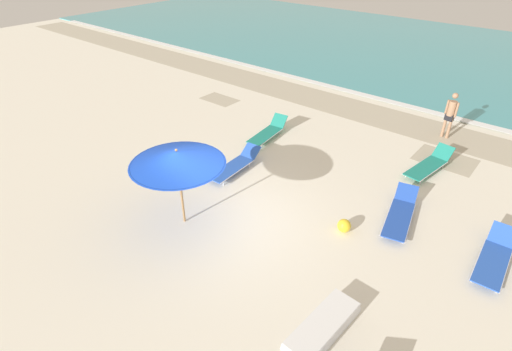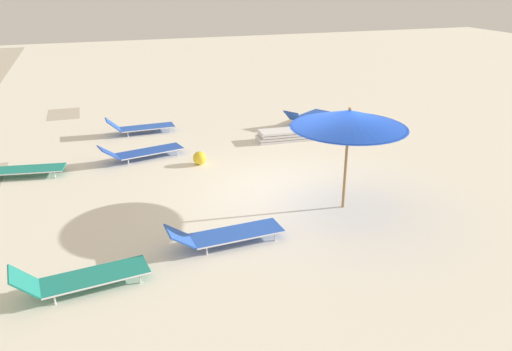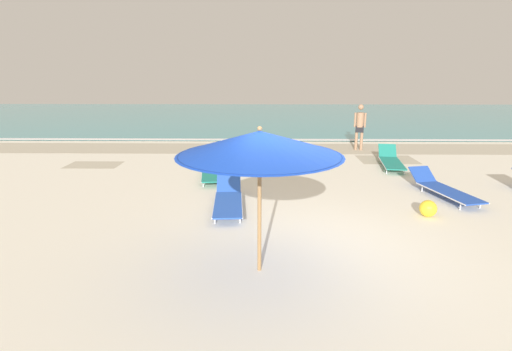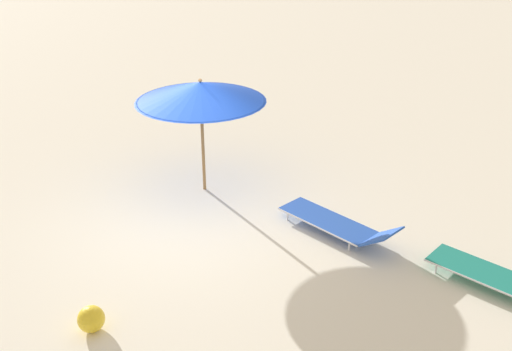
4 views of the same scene
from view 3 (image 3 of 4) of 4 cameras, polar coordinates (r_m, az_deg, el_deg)
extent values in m
cube|color=silver|center=(7.08, 8.07, -11.25)|extent=(60.00, 60.00, 0.16)
cube|color=#B8AE96|center=(15.92, 4.05, 3.86)|extent=(57.00, 2.20, 0.00)
cube|color=#B8AE96|center=(14.16, -22.17, 1.42)|extent=(1.71, 1.05, 0.00)
cube|color=#B8AE96|center=(14.62, 18.23, 2.17)|extent=(1.95, 1.43, 0.00)
cube|color=teal|center=(26.98, 2.80, 8.43)|extent=(60.00, 19.02, 0.06)
cube|color=white|center=(17.61, 3.76, 5.13)|extent=(56.00, 0.44, 0.01)
cylinder|color=#9E7547|center=(5.98, 0.50, -4.84)|extent=(0.06, 0.06, 2.00)
cone|color=blue|center=(5.72, 0.52, 4.64)|extent=(2.43, 2.43, 0.36)
cylinder|color=#13359C|center=(5.75, 0.52, 2.98)|extent=(2.35, 2.35, 0.01)
sphere|color=#9E7547|center=(5.69, 0.53, 6.71)|extent=(0.07, 0.07, 0.07)
cube|color=#1E8475|center=(13.31, 18.86, 1.69)|extent=(0.87, 1.88, 0.03)
cylinder|color=silver|center=(13.26, 17.58, 1.75)|extent=(0.30, 1.79, 0.03)
cylinder|color=silver|center=(13.36, 20.13, 1.63)|extent=(0.30, 1.79, 0.03)
cube|color=#1E8475|center=(14.34, 18.26, 3.40)|extent=(0.63, 0.51, 0.40)
cylinder|color=silver|center=(12.61, 18.16, 0.61)|extent=(0.03, 0.03, 0.16)
cylinder|color=silver|center=(12.70, 20.43, 0.51)|extent=(0.03, 0.03, 0.16)
cylinder|color=silver|center=(13.97, 17.36, 2.01)|extent=(0.03, 0.03, 0.16)
cylinder|color=silver|center=(14.05, 19.42, 1.91)|extent=(0.03, 0.03, 0.16)
cube|color=blue|center=(10.65, 25.95, -2.18)|extent=(0.99, 1.90, 0.03)
cylinder|color=silver|center=(10.47, 24.65, -2.31)|extent=(0.43, 1.78, 0.03)
cylinder|color=silver|center=(10.83, 27.21, -2.06)|extent=(0.43, 1.78, 0.03)
cube|color=blue|center=(11.48, 22.65, 0.16)|extent=(0.67, 0.58, 0.35)
cylinder|color=silver|center=(9.99, 27.18, -3.95)|extent=(0.03, 0.03, 0.16)
cylinder|color=silver|center=(10.32, 29.39, -3.67)|extent=(0.03, 0.03, 0.16)
cylinder|color=silver|center=(11.07, 22.65, -1.73)|extent=(0.03, 0.03, 0.16)
cylinder|color=silver|center=(11.36, 24.77, -1.55)|extent=(0.03, 0.03, 0.16)
cube|color=blue|center=(8.76, -4.02, -4.12)|extent=(0.71, 1.79, 0.03)
cylinder|color=silver|center=(8.77, -5.98, -4.14)|extent=(0.15, 1.75, 0.03)
cylinder|color=silver|center=(8.76, -2.05, -4.10)|extent=(0.15, 1.75, 0.03)
cube|color=blue|center=(9.77, -3.92, -1.16)|extent=(0.61, 0.51, 0.34)
cylinder|color=silver|center=(8.16, -5.89, -6.33)|extent=(0.03, 0.03, 0.16)
cylinder|color=silver|center=(8.15, -2.29, -6.29)|extent=(0.03, 0.03, 0.16)
cylinder|color=silver|center=(9.45, -5.48, -3.34)|extent=(0.03, 0.03, 0.16)
cylinder|color=silver|center=(9.44, -2.38, -3.31)|extent=(0.03, 0.03, 0.16)
cube|color=#1E8475|center=(11.31, -6.21, 0.19)|extent=(0.81, 1.76, 0.03)
cylinder|color=silver|center=(11.32, -7.73, 0.15)|extent=(0.24, 1.69, 0.03)
cylinder|color=silver|center=(11.32, -4.69, 0.23)|extent=(0.24, 1.69, 0.03)
cube|color=#1E8475|center=(12.28, -6.25, 2.30)|extent=(0.62, 0.47, 0.41)
cylinder|color=silver|center=(10.70, -7.55, -1.23)|extent=(0.03, 0.03, 0.16)
cylinder|color=silver|center=(10.70, -4.82, -1.15)|extent=(0.03, 0.03, 0.16)
cylinder|color=silver|center=(11.98, -7.43, 0.51)|extent=(0.03, 0.03, 0.16)
cylinder|color=silver|center=(11.98, -4.99, 0.58)|extent=(0.03, 0.03, 0.16)
cylinder|color=#A37A5B|center=(16.02, 14.13, 5.15)|extent=(0.11, 0.11, 0.90)
cylinder|color=#A37A5B|center=(16.03, 14.84, 5.11)|extent=(0.11, 0.11, 0.90)
cube|color=black|center=(15.97, 14.57, 6.44)|extent=(0.33, 0.23, 0.24)
cylinder|color=#A37A5B|center=(15.92, 14.65, 7.70)|extent=(0.27, 0.27, 0.55)
cylinder|color=#A37A5B|center=(15.92, 13.98, 7.72)|extent=(0.08, 0.08, 0.55)
cylinder|color=#A37A5B|center=(15.93, 15.32, 7.64)|extent=(0.08, 0.08, 0.55)
sphere|color=#A37A5B|center=(15.87, 14.77, 9.43)|extent=(0.21, 0.21, 0.21)
sphere|color=yellow|center=(9.22, 23.37, -4.34)|extent=(0.36, 0.36, 0.36)
camera|label=1|loc=(7.96, 96.77, 28.55)|focal=28.00mm
camera|label=2|loc=(13.86, -41.03, 18.69)|focal=35.00mm
camera|label=4|loc=(15.23, 24.76, 21.42)|focal=40.00mm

